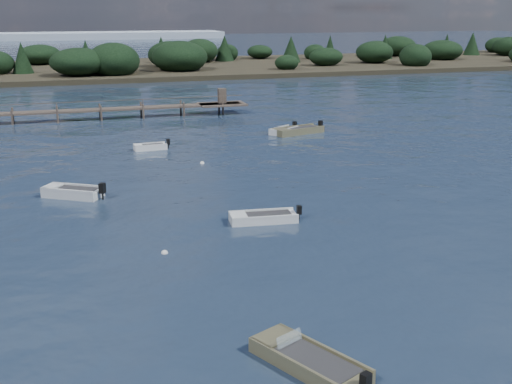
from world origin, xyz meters
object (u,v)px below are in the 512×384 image
object	(u,v)px
dinghy_extra_a	(298,132)
tender_far_white	(150,148)
dinghy_near_olive	(309,363)
dinghy_mid_grey	(263,219)
tender_far_grey	(73,194)
tender_far_grey_b	(284,132)

from	to	relation	value
dinghy_extra_a	tender_far_white	distance (m)	14.22
dinghy_near_olive	dinghy_mid_grey	size ratio (longest dim) A/B	1.10
tender_far_grey	dinghy_extra_a	size ratio (longest dim) A/B	0.72
tender_far_white	tender_far_grey_b	world-z (taller)	tender_far_grey_b
tender_far_grey_b	dinghy_extra_a	bearing A→B (deg)	-18.54
tender_far_grey	dinghy_near_olive	distance (m)	23.14
dinghy_near_olive	tender_far_grey_b	world-z (taller)	tender_far_grey_b
dinghy_extra_a	dinghy_mid_grey	xyz separation A→B (m)	(-10.87, -22.90, -0.03)
dinghy_extra_a	tender_far_grey_b	size ratio (longest dim) A/B	1.65
tender_far_grey	dinghy_mid_grey	distance (m)	12.45
tender_far_grey	tender_far_grey_b	bearing A→B (deg)	38.66
tender_far_white	dinghy_mid_grey	bearing A→B (deg)	-81.33
dinghy_near_olive	tender_far_grey_b	distance (m)	39.73
dinghy_near_olive	tender_far_grey_b	size ratio (longest dim) A/B	1.37
tender_far_white	dinghy_extra_a	bearing A→B (deg)	11.66
tender_far_white	tender_far_grey	bearing A→B (deg)	-118.38
dinghy_near_olive	dinghy_mid_grey	distance (m)	14.64
tender_far_grey_b	tender_far_white	bearing A→B (deg)	-165.48
dinghy_extra_a	tender_far_grey_b	xyz separation A→B (m)	(-1.23, 0.41, -0.00)
tender_far_grey	dinghy_mid_grey	size ratio (longest dim) A/B	0.96
dinghy_extra_a	tender_far_white	world-z (taller)	dinghy_extra_a
dinghy_extra_a	tender_far_white	xyz separation A→B (m)	(-13.93, -2.87, -0.02)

